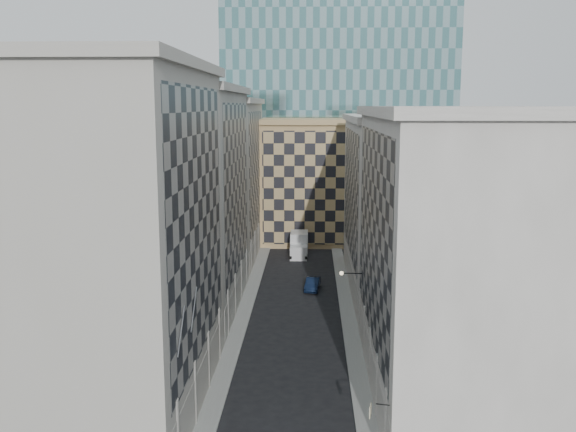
# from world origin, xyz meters

# --- Properties ---
(sidewalk_west) EXTENTS (1.50, 100.00, 0.15)m
(sidewalk_west) POSITION_xyz_m (-5.25, 30.00, 0.07)
(sidewalk_west) COLOR gray
(sidewalk_west) RESTS_ON ground
(sidewalk_east) EXTENTS (1.50, 100.00, 0.15)m
(sidewalk_east) POSITION_xyz_m (5.25, 30.00, 0.07)
(sidewalk_east) COLOR gray
(sidewalk_east) RESTS_ON ground
(bldg_left_a) EXTENTS (10.80, 22.80, 23.70)m
(bldg_left_a) POSITION_xyz_m (-10.88, 11.00, 11.82)
(bldg_left_a) COLOR #A7A297
(bldg_left_a) RESTS_ON ground
(bldg_left_b) EXTENTS (10.80, 22.80, 22.70)m
(bldg_left_b) POSITION_xyz_m (-10.88, 33.00, 11.32)
(bldg_left_b) COLOR gray
(bldg_left_b) RESTS_ON ground
(bldg_left_c) EXTENTS (10.80, 22.80, 21.70)m
(bldg_left_c) POSITION_xyz_m (-10.88, 55.00, 10.83)
(bldg_left_c) COLOR #A7A297
(bldg_left_c) RESTS_ON ground
(bldg_right_a) EXTENTS (10.80, 26.80, 20.70)m
(bldg_right_a) POSITION_xyz_m (10.88, 15.00, 10.32)
(bldg_right_a) COLOR #B4AFA5
(bldg_right_a) RESTS_ON ground
(bldg_right_b) EXTENTS (10.80, 28.80, 19.70)m
(bldg_right_b) POSITION_xyz_m (10.89, 42.00, 9.85)
(bldg_right_b) COLOR #B4AFA5
(bldg_right_b) RESTS_ON ground
(tan_block) EXTENTS (16.80, 14.80, 18.80)m
(tan_block) POSITION_xyz_m (2.00, 67.90, 9.44)
(tan_block) COLOR tan
(tan_block) RESTS_ON ground
(church_tower) EXTENTS (7.20, 7.20, 51.50)m
(church_tower) POSITION_xyz_m (0.00, 82.00, 26.95)
(church_tower) COLOR #2D2923
(church_tower) RESTS_ON ground
(flagpoles_left) EXTENTS (0.10, 6.33, 2.33)m
(flagpoles_left) POSITION_xyz_m (-5.90, 6.00, 8.00)
(flagpoles_left) COLOR gray
(flagpoles_left) RESTS_ON ground
(bracket_lamp) EXTENTS (1.98, 0.36, 0.36)m
(bracket_lamp) POSITION_xyz_m (4.38, 24.00, 6.20)
(bracket_lamp) COLOR black
(bracket_lamp) RESTS_ON ground
(box_truck) EXTENTS (2.45, 5.93, 3.24)m
(box_truck) POSITION_xyz_m (-0.20, 56.69, 1.41)
(box_truck) COLOR silver
(box_truck) RESTS_ON ground
(dark_car) EXTENTS (1.97, 4.41, 1.40)m
(dark_car) POSITION_xyz_m (1.71, 39.83, 0.70)
(dark_car) COLOR #0E1A34
(dark_car) RESTS_ON ground
(shop_sign) EXTENTS (1.17, 0.67, 0.75)m
(shop_sign) POSITION_xyz_m (4.98, 3.00, 3.84)
(shop_sign) COLOR black
(shop_sign) RESTS_ON ground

